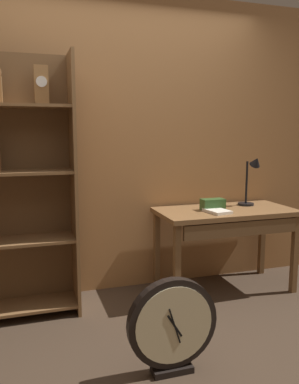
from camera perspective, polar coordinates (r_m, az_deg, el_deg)
name	(u,v)px	position (r m, az deg, el deg)	size (l,w,h in m)	color
ground_plane	(179,366)	(2.61, 4.29, -24.04)	(10.00, 10.00, 0.00)	#3D2D21
back_wood_panel	(124,145)	(3.48, -3.81, 6.82)	(4.80, 0.05, 2.60)	#9E6B3D
workbench	(227,220)	(3.51, 11.25, -4.07)	(1.22, 0.60, 0.74)	brown
desk_lamp	(252,178)	(3.71, 14.72, 2.02)	(0.18, 0.19, 0.47)	black
toolbox_small	(213,204)	(3.45, 9.24, -1.81)	(0.20, 0.11, 0.10)	#2D5123
open_repair_manual	(217,211)	(3.35, 9.88, -2.78)	(0.16, 0.22, 0.03)	silver
round_clock_large	(172,326)	(2.41, 3.38, -18.94)	(0.54, 0.11, 0.58)	black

